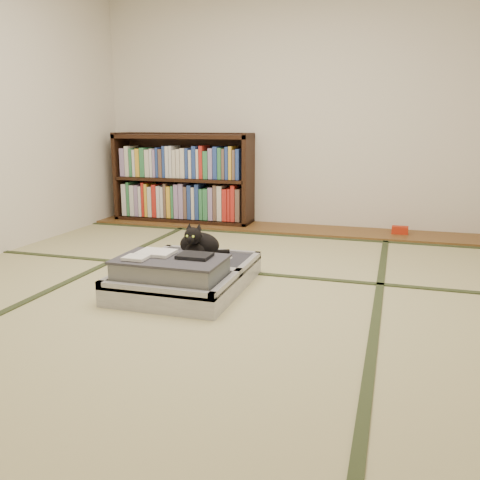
% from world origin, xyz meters
% --- Properties ---
extents(floor, '(4.50, 4.50, 0.00)m').
position_xyz_m(floor, '(0.00, 0.00, 0.00)').
color(floor, tan).
rests_on(floor, ground).
extents(wood_strip, '(4.00, 0.50, 0.02)m').
position_xyz_m(wood_strip, '(0.00, 2.00, 0.01)').
color(wood_strip, brown).
rests_on(wood_strip, ground).
extents(red_item, '(0.15, 0.09, 0.07)m').
position_xyz_m(red_item, '(1.12, 2.03, 0.06)').
color(red_item, '#AC230D').
rests_on(red_item, wood_strip).
extents(room_shell, '(4.50, 4.50, 4.50)m').
position_xyz_m(room_shell, '(0.00, 0.00, 1.46)').
color(room_shell, white).
rests_on(room_shell, ground).
extents(tatami_borders, '(4.00, 4.50, 0.01)m').
position_xyz_m(tatami_borders, '(0.00, 0.49, 0.00)').
color(tatami_borders, '#2D381E').
rests_on(tatami_borders, ground).
extents(bookcase, '(1.49, 0.34, 0.96)m').
position_xyz_m(bookcase, '(-1.12, 2.07, 0.45)').
color(bookcase, black).
rests_on(bookcase, wood_strip).
extents(suitcase, '(0.72, 0.96, 0.28)m').
position_xyz_m(suitcase, '(-0.19, -0.08, 0.10)').
color(suitcase, '#B9B8BD').
rests_on(suitcase, floor).
extents(cat, '(0.32, 0.32, 0.26)m').
position_xyz_m(cat, '(-0.20, 0.21, 0.24)').
color(cat, black).
rests_on(cat, suitcase).
extents(cable_coil, '(0.10, 0.10, 0.02)m').
position_xyz_m(cable_coil, '(-0.02, 0.24, 0.15)').
color(cable_coil, white).
rests_on(cable_coil, suitcase).
extents(hanger, '(0.37, 0.20, 0.01)m').
position_xyz_m(hanger, '(-0.30, -0.39, 0.01)').
color(hanger, black).
rests_on(hanger, floor).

